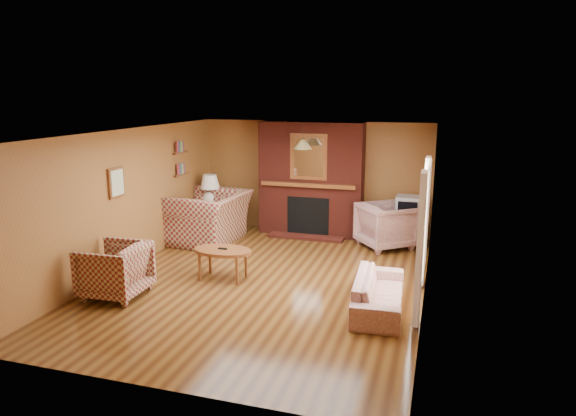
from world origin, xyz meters
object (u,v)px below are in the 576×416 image
(fireplace, at_px, (311,180))
(plaid_loveseat, at_px, (209,217))
(floral_sofa, at_px, (379,292))
(tv_stand, at_px, (407,231))
(floral_armchair, at_px, (386,226))
(side_table, at_px, (211,220))
(plaid_armchair, at_px, (115,270))
(table_lamp, at_px, (210,189))
(coffee_table, at_px, (223,253))
(crt_tv, at_px, (408,207))

(fireplace, bearing_deg, plaid_loveseat, -148.38)
(floral_sofa, relative_size, tv_stand, 3.10)
(floral_sofa, relative_size, floral_armchair, 1.73)
(floral_sofa, height_order, side_table, side_table)
(plaid_armchair, xyz_separation_m, table_lamp, (-0.15, 3.67, 0.56))
(side_table, bearing_deg, table_lamp, 0.00)
(plaid_armchair, height_order, coffee_table, plaid_armchair)
(plaid_loveseat, distance_m, floral_sofa, 4.46)
(plaid_armchair, relative_size, floral_sofa, 0.53)
(floral_armchair, relative_size, tv_stand, 1.80)
(tv_stand, distance_m, crt_tv, 0.49)
(floral_sofa, distance_m, tv_stand, 3.36)
(plaid_loveseat, relative_size, crt_tv, 3.14)
(fireplace, xyz_separation_m, tv_stand, (2.05, -0.18, -0.91))
(plaid_armchair, bearing_deg, floral_armchair, 133.55)
(fireplace, height_order, floral_armchair, fireplace)
(table_lamp, height_order, crt_tv, table_lamp)
(plaid_armchair, distance_m, tv_stand, 5.67)
(plaid_armchair, relative_size, crt_tv, 1.80)
(plaid_armchair, distance_m, side_table, 3.68)
(fireplace, xyz_separation_m, side_table, (-2.10, -0.53, -0.89))
(floral_sofa, bearing_deg, coffee_table, 76.33)
(tv_stand, bearing_deg, crt_tv, -87.32)
(floral_armchair, bearing_deg, coffee_table, 99.65)
(tv_stand, bearing_deg, floral_armchair, -134.93)
(floral_armchair, xyz_separation_m, table_lamp, (-3.77, -0.00, 0.53))
(plaid_loveseat, xyz_separation_m, floral_armchair, (3.52, 0.61, -0.06))
(plaid_loveseat, distance_m, plaid_armchair, 3.07)
(table_lamp, bearing_deg, floral_armchair, 0.04)
(side_table, bearing_deg, tv_stand, 4.82)
(fireplace, distance_m, coffee_table, 3.23)
(fireplace, height_order, coffee_table, fireplace)
(side_table, distance_m, table_lamp, 0.68)
(coffee_table, relative_size, crt_tv, 1.97)
(crt_tv, bearing_deg, floral_armchair, -138.07)
(fireplace, height_order, side_table, fireplace)
(side_table, distance_m, crt_tv, 4.19)
(floral_sofa, distance_m, side_table, 5.01)
(table_lamp, bearing_deg, coffee_table, -61.02)
(table_lamp, relative_size, crt_tv, 1.42)
(floral_armchair, bearing_deg, table_lamp, 52.67)
(floral_sofa, xyz_separation_m, table_lamp, (-4.00, 3.01, 0.72))
(fireplace, distance_m, plaid_armchair, 4.70)
(fireplace, distance_m, crt_tv, 2.10)
(fireplace, relative_size, plaid_loveseat, 1.54)
(plaid_armchair, height_order, tv_stand, plaid_armchair)
(floral_armchair, relative_size, side_table, 1.68)
(floral_armchair, relative_size, table_lamp, 1.38)
(table_lamp, bearing_deg, crt_tv, 4.74)
(plaid_loveseat, relative_size, coffee_table, 1.59)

